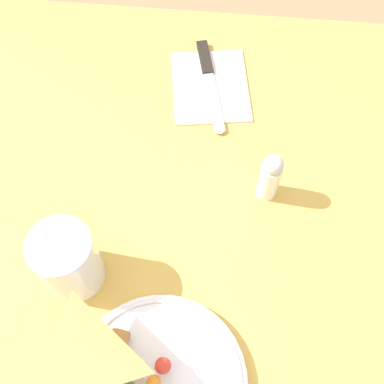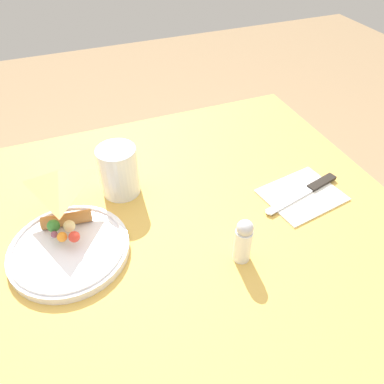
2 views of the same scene
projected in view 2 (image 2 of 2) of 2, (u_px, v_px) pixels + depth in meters
The scene contains 6 objects.
dining_table at pixel (161, 271), 0.79m from camera, with size 1.01×0.83×0.74m.
plate_pizza at pixel (69, 246), 0.68m from camera, with size 0.22×0.22×0.05m.
milk_glass at pixel (119, 172), 0.78m from camera, with size 0.08×0.08×0.11m.
napkin_folded at pixel (302, 195), 0.80m from camera, with size 0.18×0.15×0.00m.
butter_knife at pixel (306, 191), 0.80m from camera, with size 0.20×0.07×0.01m.
salt_shaker at pixel (243, 240), 0.64m from camera, with size 0.03×0.03×0.09m.
Camera 2 is at (0.11, 0.47, 1.28)m, focal length 35.00 mm.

